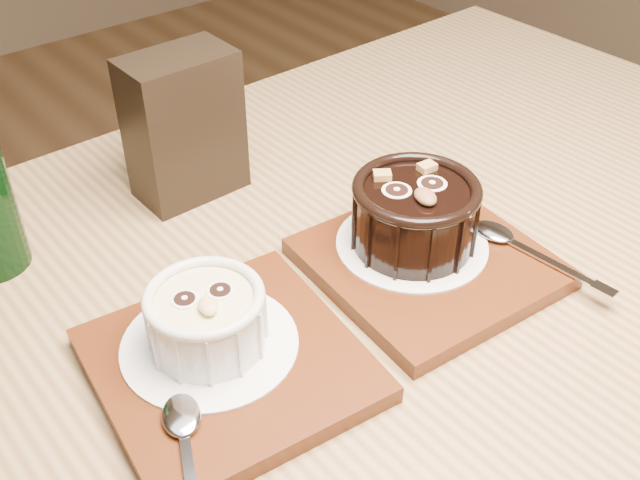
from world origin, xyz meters
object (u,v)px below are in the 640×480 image
Objects in this scene: table at (354,401)px; ramekin_white at (206,316)px; tray_right at (428,263)px; ramekin_dark at (415,211)px; condiment_stand at (184,126)px; tray_left at (229,365)px.

table is 14.08× the size of ramekin_white.
ramekin_dark is at bearing 89.54° from tray_right.
ramekin_white is 0.61× the size of condiment_stand.
tray_right is at bearing 7.91° from table.
table is at bearing -2.77° from ramekin_white.
ramekin_white is 0.80× the size of ramekin_dark.
tray_left is 1.69× the size of ramekin_dark.
tray_right is at bearing 9.78° from ramekin_white.
tray_left is 1.00× the size of tray_right.
tray_right reaches higher than table.
ramekin_dark is at bearing 15.62° from ramekin_white.
ramekin_dark is (0.20, 0.01, 0.04)m from tray_left.
tray_right is (0.20, -0.03, -0.04)m from ramekin_white.
tray_left is (-0.11, 0.02, 0.10)m from table.
table is at bearing -172.09° from tray_right.
condiment_stand is (-0.09, 0.21, 0.02)m from ramekin_dark.
table is 0.15m from tray_left.
tray_left and tray_right have the same top height.
ramekin_white is 0.20m from tray_right.
ramekin_dark is 0.23m from condiment_stand.
tray_right is 0.26m from condiment_stand.
ramekin_dark is (0.09, 0.03, 0.14)m from table.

